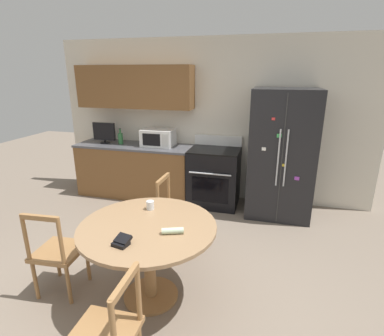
{
  "coord_description": "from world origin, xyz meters",
  "views": [
    {
      "loc": [
        1.01,
        -2.21,
        2.06
      ],
      "look_at": [
        0.1,
        1.15,
        0.95
      ],
      "focal_mm": 28.0,
      "sensor_mm": 36.0,
      "label": 1
    }
  ],
  "objects_px": {
    "counter_bottle": "(121,138)",
    "dining_chair_far": "(176,215)",
    "refrigerator": "(281,154)",
    "dining_chair_near": "(107,336)",
    "oven_range": "(214,177)",
    "candle_glass": "(150,206)",
    "microwave": "(158,138)",
    "countertop_tv": "(104,132)",
    "dining_chair_left": "(58,252)",
    "wallet": "(122,241)"
  },
  "relations": [
    {
      "from": "counter_bottle",
      "to": "dining_chair_far",
      "type": "xyz_separation_m",
      "value": [
        1.45,
        -1.43,
        -0.57
      ]
    },
    {
      "from": "refrigerator",
      "to": "dining_chair_near",
      "type": "relative_size",
      "value": 2.06
    },
    {
      "from": "oven_range",
      "to": "counter_bottle",
      "type": "xyz_separation_m",
      "value": [
        -1.64,
        0.03,
        0.53
      ]
    },
    {
      "from": "refrigerator",
      "to": "candle_glass",
      "type": "relative_size",
      "value": 21.54
    },
    {
      "from": "oven_range",
      "to": "counter_bottle",
      "type": "height_order",
      "value": "counter_bottle"
    },
    {
      "from": "candle_glass",
      "to": "dining_chair_far",
      "type": "bearing_deg",
      "value": 82.1
    },
    {
      "from": "oven_range",
      "to": "microwave",
      "type": "bearing_deg",
      "value": 176.06
    },
    {
      "from": "refrigerator",
      "to": "dining_chair_far",
      "type": "distance_m",
      "value": 1.85
    },
    {
      "from": "refrigerator",
      "to": "dining_chair_near",
      "type": "distance_m",
      "value": 3.32
    },
    {
      "from": "countertop_tv",
      "to": "dining_chair_left",
      "type": "height_order",
      "value": "countertop_tv"
    },
    {
      "from": "counter_bottle",
      "to": "dining_chair_far",
      "type": "relative_size",
      "value": 0.3
    },
    {
      "from": "refrigerator",
      "to": "counter_bottle",
      "type": "distance_m",
      "value": 2.64
    },
    {
      "from": "counter_bottle",
      "to": "dining_chair_near",
      "type": "relative_size",
      "value": 0.3
    },
    {
      "from": "dining_chair_far",
      "to": "dining_chair_left",
      "type": "bearing_deg",
      "value": -37.94
    },
    {
      "from": "oven_range",
      "to": "dining_chair_near",
      "type": "relative_size",
      "value": 1.2
    },
    {
      "from": "counter_bottle",
      "to": "dining_chair_left",
      "type": "relative_size",
      "value": 0.3
    },
    {
      "from": "microwave",
      "to": "dining_chair_left",
      "type": "xyz_separation_m",
      "value": [
        -0.07,
        -2.5,
        -0.6
      ]
    },
    {
      "from": "dining_chair_far",
      "to": "candle_glass",
      "type": "bearing_deg",
      "value": -6.52
    },
    {
      "from": "oven_range",
      "to": "microwave",
      "type": "height_order",
      "value": "microwave"
    },
    {
      "from": "wallet",
      "to": "dining_chair_far",
      "type": "bearing_deg",
      "value": 87.91
    },
    {
      "from": "countertop_tv",
      "to": "dining_chair_far",
      "type": "bearing_deg",
      "value": -38.92
    },
    {
      "from": "countertop_tv",
      "to": "counter_bottle",
      "type": "distance_m",
      "value": 0.3
    },
    {
      "from": "oven_range",
      "to": "countertop_tv",
      "type": "distance_m",
      "value": 2.03
    },
    {
      "from": "microwave",
      "to": "dining_chair_near",
      "type": "xyz_separation_m",
      "value": [
        0.88,
        -3.23,
        -0.6
      ]
    },
    {
      "from": "counter_bottle",
      "to": "wallet",
      "type": "xyz_separation_m",
      "value": [
        1.41,
        -2.66,
        -0.21
      ]
    },
    {
      "from": "countertop_tv",
      "to": "dining_chair_far",
      "type": "relative_size",
      "value": 0.44
    },
    {
      "from": "dining_chair_near",
      "to": "oven_range",
      "type": "bearing_deg",
      "value": -3.07
    },
    {
      "from": "dining_chair_left",
      "to": "dining_chair_near",
      "type": "bearing_deg",
      "value": -42.03
    },
    {
      "from": "refrigerator",
      "to": "counter_bottle",
      "type": "relative_size",
      "value": 6.94
    },
    {
      "from": "countertop_tv",
      "to": "counter_bottle",
      "type": "relative_size",
      "value": 1.48
    },
    {
      "from": "countertop_tv",
      "to": "candle_glass",
      "type": "bearing_deg",
      "value": -50.0
    },
    {
      "from": "countertop_tv",
      "to": "dining_chair_left",
      "type": "distance_m",
      "value": 2.69
    },
    {
      "from": "oven_range",
      "to": "wallet",
      "type": "height_order",
      "value": "oven_range"
    },
    {
      "from": "refrigerator",
      "to": "microwave",
      "type": "relative_size",
      "value": 3.61
    },
    {
      "from": "counter_bottle",
      "to": "dining_chair_near",
      "type": "distance_m",
      "value": 3.6
    },
    {
      "from": "candle_glass",
      "to": "refrigerator",
      "type": "bearing_deg",
      "value": 56.46
    },
    {
      "from": "microwave",
      "to": "dining_chair_far",
      "type": "relative_size",
      "value": 0.57
    },
    {
      "from": "countertop_tv",
      "to": "wallet",
      "type": "xyz_separation_m",
      "value": [
        1.7,
        -2.64,
        -0.29
      ]
    },
    {
      "from": "refrigerator",
      "to": "dining_chair_near",
      "type": "xyz_separation_m",
      "value": [
        -1.08,
        -3.09,
        -0.49
      ]
    },
    {
      "from": "oven_range",
      "to": "wallet",
      "type": "distance_m",
      "value": 2.66
    },
    {
      "from": "refrigerator",
      "to": "dining_chair_near",
      "type": "bearing_deg",
      "value": -109.32
    },
    {
      "from": "dining_chair_left",
      "to": "wallet",
      "type": "relative_size",
      "value": 6.04
    },
    {
      "from": "oven_range",
      "to": "candle_glass",
      "type": "xyz_separation_m",
      "value": [
        -0.26,
        -1.97,
        0.34
      ]
    },
    {
      "from": "dining_chair_left",
      "to": "wallet",
      "type": "xyz_separation_m",
      "value": [
        0.8,
        -0.19,
        0.36
      ]
    },
    {
      "from": "counter_bottle",
      "to": "wallet",
      "type": "height_order",
      "value": "counter_bottle"
    },
    {
      "from": "countertop_tv",
      "to": "dining_chair_far",
      "type": "height_order",
      "value": "countertop_tv"
    },
    {
      "from": "dining_chair_far",
      "to": "wallet",
      "type": "distance_m",
      "value": 1.28
    },
    {
      "from": "candle_glass",
      "to": "wallet",
      "type": "xyz_separation_m",
      "value": [
        0.03,
        -0.66,
        -0.01
      ]
    },
    {
      "from": "dining_chair_left",
      "to": "dining_chair_far",
      "type": "bearing_deg",
      "value": 46.2
    },
    {
      "from": "oven_range",
      "to": "dining_chair_far",
      "type": "distance_m",
      "value": 1.41
    }
  ]
}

